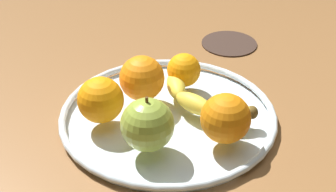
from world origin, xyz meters
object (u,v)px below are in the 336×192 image
(ambient_coaster, at_px, (229,43))
(fruit_bowl, at_px, (168,115))
(orange_back_left, at_px, (226,118))
(banana, at_px, (202,101))
(orange_center, at_px, (184,70))
(orange_back_right, at_px, (101,100))
(apple, at_px, (147,125))
(orange_front_right, at_px, (142,78))

(ambient_coaster, bearing_deg, fruit_bowl, -54.58)
(orange_back_left, bearing_deg, banana, 171.26)
(orange_center, distance_m, ambient_coaster, 0.22)
(banana, height_order, orange_back_right, orange_back_right)
(orange_center, bearing_deg, apple, -47.39)
(orange_back_left, bearing_deg, orange_back_right, -133.88)
(ambient_coaster, bearing_deg, orange_front_right, -65.94)
(orange_center, relative_size, ambient_coaster, 0.51)
(banana, height_order, ambient_coaster, banana)
(apple, relative_size, orange_front_right, 1.14)
(orange_back_left, bearing_deg, orange_front_right, -160.46)
(orange_back_right, distance_m, ambient_coaster, 0.39)
(orange_back_right, relative_size, orange_back_left, 0.97)
(banana, bearing_deg, orange_back_right, -127.56)
(fruit_bowl, distance_m, ambient_coaster, 0.31)
(apple, bearing_deg, orange_center, 132.61)
(fruit_bowl, bearing_deg, orange_center, 132.33)
(orange_back_right, height_order, orange_back_left, orange_back_left)
(fruit_bowl, xyz_separation_m, apple, (0.07, -0.07, 0.05))
(orange_front_right, height_order, orange_back_left, same)
(banana, distance_m, orange_back_left, 0.09)
(orange_front_right, bearing_deg, orange_back_right, -73.44)
(fruit_bowl, relative_size, banana, 1.97)
(fruit_bowl, distance_m, apple, 0.11)
(apple, bearing_deg, fruit_bowl, 132.85)
(banana, height_order, orange_front_right, orange_front_right)
(banana, bearing_deg, fruit_bowl, -130.32)
(fruit_bowl, relative_size, orange_back_left, 4.71)
(banana, relative_size, orange_back_right, 2.46)
(apple, distance_m, orange_back_right, 0.10)
(orange_back_right, height_order, ambient_coaster, orange_back_right)
(orange_front_right, distance_m, orange_back_left, 0.17)
(banana, distance_m, apple, 0.13)
(apple, bearing_deg, orange_back_right, -161.18)
(banana, height_order, orange_center, orange_center)
(orange_back_right, bearing_deg, banana, 71.48)
(orange_back_right, bearing_deg, orange_center, 99.10)
(orange_back_right, xyz_separation_m, ambient_coaster, (-0.15, 0.36, -0.05))
(fruit_bowl, relative_size, orange_front_right, 4.68)
(orange_center, xyz_separation_m, orange_back_left, (0.17, -0.03, 0.01))
(orange_front_right, xyz_separation_m, orange_back_left, (0.16, 0.06, -0.00))
(fruit_bowl, xyz_separation_m, banana, (0.02, 0.05, 0.02))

